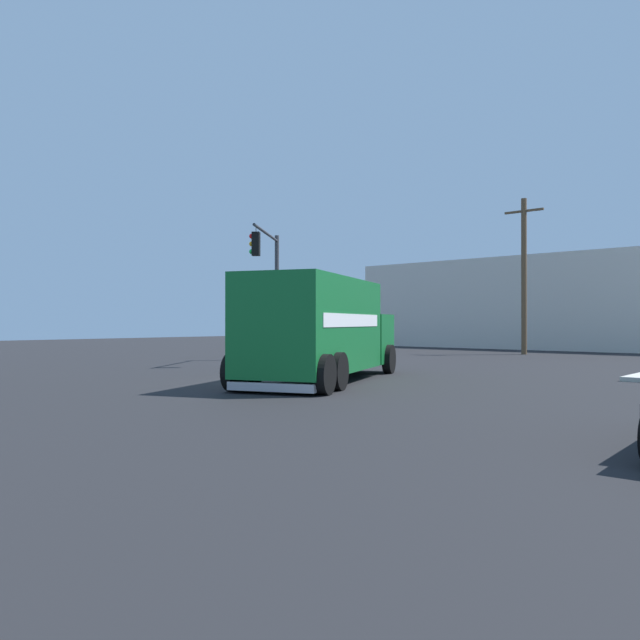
# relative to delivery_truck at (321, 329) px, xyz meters

# --- Properties ---
(ground_plane) EXTENTS (100.00, 100.00, 0.00)m
(ground_plane) POSITION_rel_delivery_truck_xyz_m (-0.67, -1.46, -1.58)
(ground_plane) COLOR black
(delivery_truck) EXTENTS (5.46, 8.63, 3.04)m
(delivery_truck) POSITION_rel_delivery_truck_xyz_m (0.00, 0.00, 0.00)
(delivery_truck) COLOR #146B2D
(delivery_truck) RESTS_ON ground
(traffic_light_secondary) EXTENTS (2.97, 4.17, 5.89)m
(traffic_light_secondary) POSITION_rel_delivery_truck_xyz_m (-7.71, 5.29, 2.35)
(traffic_light_secondary) COLOR #38383D
(traffic_light_secondary) RESTS_ON ground
(utility_pole) EXTENTS (2.20, 0.30, 8.65)m
(utility_pole) POSITION_rel_delivery_truck_xyz_m (-1.92, 19.23, 2.89)
(utility_pole) COLOR brown
(utility_pole) RESTS_ON ground
(building_backdrop) EXTENTS (23.26, 6.00, 6.15)m
(building_backdrop) POSITION_rel_delivery_truck_xyz_m (-5.37, 27.56, 1.50)
(building_backdrop) COLOR beige
(building_backdrop) RESTS_ON ground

